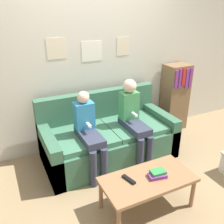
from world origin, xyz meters
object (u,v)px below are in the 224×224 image
(coffee_table, at_px, (148,181))
(bookshelf, at_px, (175,97))
(person_right, at_px, (134,118))
(couch, at_px, (108,138))
(person_left, at_px, (89,131))
(tv_remote, at_px, (129,179))

(coffee_table, height_order, bookshelf, bookshelf)
(person_right, bearing_deg, couch, 144.88)
(coffee_table, distance_m, bookshelf, 2.04)
(person_left, bearing_deg, bookshelf, 17.10)
(couch, height_order, tv_remote, couch)
(bookshelf, bearing_deg, person_left, -162.90)
(couch, height_order, coffee_table, couch)
(person_right, bearing_deg, bookshelf, 25.25)
(tv_remote, bearing_deg, person_left, 83.48)
(tv_remote, bearing_deg, bookshelf, 24.50)
(couch, relative_size, coffee_table, 1.85)
(couch, distance_m, coffee_table, 1.09)
(person_left, xyz_separation_m, tv_remote, (0.12, -0.81, -0.19))
(coffee_table, height_order, tv_remote, tv_remote)
(couch, xyz_separation_m, person_right, (0.29, -0.20, 0.35))
(coffee_table, height_order, person_left, person_left)
(couch, distance_m, tv_remote, 1.06)
(coffee_table, height_order, person_right, person_right)
(coffee_table, bearing_deg, person_right, 69.06)
(couch, bearing_deg, coffee_table, -92.36)
(couch, bearing_deg, bookshelf, 12.96)
(person_right, relative_size, tv_remote, 6.46)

